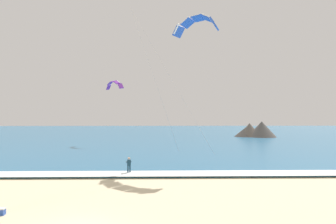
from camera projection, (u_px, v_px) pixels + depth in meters
The scene contains 8 objects.
sea at pixel (145, 134), 89.53m from camera, with size 200.00×120.00×0.20m, color teal.
surf_foam at pixel (114, 174), 30.55m from camera, with size 200.00×2.86×0.04m, color white.
surfboard at pixel (129, 174), 31.24m from camera, with size 0.68×1.46×0.09m.
kitesurfer at pixel (129, 165), 31.26m from camera, with size 0.58×0.58×1.69m.
kite_primary at pixel (196, 23), 39.54m from camera, with size 9.84×10.03×16.74m.
kite_distant at pixel (114, 84), 62.62m from camera, with size 3.84×3.95×1.75m.
headland_right at pixel (254, 130), 79.29m from camera, with size 10.29×8.12×3.98m.
cooler_box at pixel (0, 212), 18.83m from camera, with size 0.58×0.38×0.40m.
Camera 1 is at (4.32, -16.28, 5.90)m, focal length 34.75 mm.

